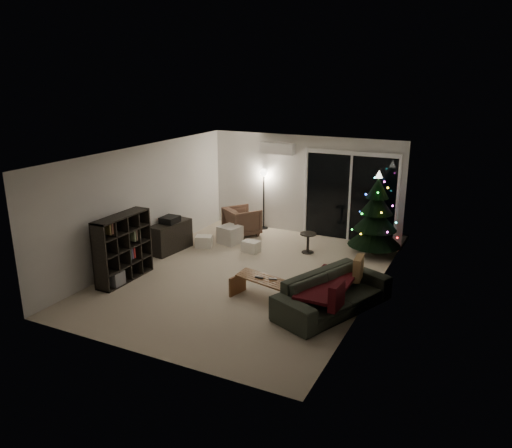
{
  "coord_description": "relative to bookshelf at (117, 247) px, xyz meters",
  "views": [
    {
      "loc": [
        4.33,
        -8.31,
        3.97
      ],
      "look_at": [
        0.1,
        0.3,
        1.05
      ],
      "focal_mm": 35.0,
      "sensor_mm": 36.0,
      "label": 1
    }
  ],
  "objects": [
    {
      "name": "cushion_a",
      "position": [
        4.55,
        1.18,
        -0.08
      ],
      "size": [
        0.17,
        0.44,
        0.43
      ],
      "primitive_type": "cube",
      "rotation": [
        0.0,
        0.0,
        0.09
      ],
      "color": "#A06E47",
      "rests_on": "sofa"
    },
    {
      "name": "coffee_table",
      "position": [
        3.09,
        0.4,
        -0.47
      ],
      "size": [
        1.32,
        0.73,
        0.4
      ],
      "primitive_type": null,
      "rotation": [
        0.0,
        0.0,
        -0.24
      ],
      "color": "brown",
      "rests_on": "floor"
    },
    {
      "name": "cardboard_box_a",
      "position": [
        0.54,
        2.35,
        -0.53
      ],
      "size": [
        0.46,
        0.41,
        0.27
      ],
      "primitive_type": "cube",
      "rotation": [
        0.0,
        0.0,
        0.36
      ],
      "color": "white",
      "rests_on": "floor"
    },
    {
      "name": "side_table",
      "position": [
        2.89,
        3.07,
        -0.43
      ],
      "size": [
        0.47,
        0.47,
        0.47
      ],
      "primitive_type": "cylinder",
      "rotation": [
        0.0,
        0.0,
        0.33
      ],
      "color": "#2D2821",
      "rests_on": "floor"
    },
    {
      "name": "stereo",
      "position": [
        0.0,
        1.79,
        0.08
      ],
      "size": [
        0.34,
        0.41,
        0.14
      ],
      "primitive_type": "cube",
      "color": "black",
      "rests_on": "media_cabinet"
    },
    {
      "name": "cardboard_box_b",
      "position": [
        1.71,
        2.53,
        -0.54
      ],
      "size": [
        0.4,
        0.32,
        0.26
      ],
      "primitive_type": "cube",
      "rotation": [
        0.0,
        0.0,
        -0.09
      ],
      "color": "white",
      "rests_on": "floor"
    },
    {
      "name": "christmas_tree",
      "position": [
        4.27,
        3.66,
        0.3
      ],
      "size": [
        1.49,
        1.49,
        1.93
      ],
      "primitive_type": "cone",
      "rotation": [
        0.0,
        0.0,
        0.29
      ],
      "color": "black",
      "rests_on": "floor"
    },
    {
      "name": "sofa",
      "position": [
        4.3,
        0.53,
        -0.34
      ],
      "size": [
        1.68,
        2.4,
        0.65
      ],
      "primitive_type": "imported",
      "rotation": [
        0.0,
        0.0,
        1.17
      ],
      "color": "#2F342B",
      "rests_on": "floor"
    },
    {
      "name": "armchair",
      "position": [
        0.93,
        3.56,
        -0.31
      ],
      "size": [
        1.08,
        1.09,
        0.72
      ],
      "primitive_type": "imported",
      "rotation": [
        0.0,
        0.0,
        2.54
      ],
      "color": "brown",
      "rests_on": "floor"
    },
    {
      "name": "cushion_b",
      "position": [
        4.55,
        -0.12,
        -0.08
      ],
      "size": [
        0.16,
        0.44,
        0.43
      ],
      "primitive_type": "cube",
      "rotation": [
        0.0,
        0.0,
        -0.07
      ],
      "color": "#491210",
      "rests_on": "sofa"
    },
    {
      "name": "sofa_throw",
      "position": [
        4.2,
        0.53,
        -0.19
      ],
      "size": [
        0.7,
        1.61,
        0.05
      ],
      "primitive_type": "cube",
      "color": "#491210",
      "rests_on": "sofa"
    },
    {
      "name": "remote_a",
      "position": [
        2.94,
        0.4,
        -0.26
      ],
      "size": [
        0.16,
        0.05,
        0.02
      ],
      "primitive_type": "cube",
      "color": "black",
      "rests_on": "coffee_table"
    },
    {
      "name": "media_cabinet",
      "position": [
        0.0,
        1.79,
        -0.33
      ],
      "size": [
        0.52,
        1.13,
        0.68
      ],
      "primitive_type": "cube",
      "rotation": [
        0.0,
        0.0,
        -0.11
      ],
      "color": "#2D2821",
      "rests_on": "floor"
    },
    {
      "name": "room",
      "position": [
        2.71,
        2.67,
        0.35
      ],
      "size": [
        6.5,
        7.51,
        2.6
      ],
      "color": "beige",
      "rests_on": "ground"
    },
    {
      "name": "floor_lamp",
      "position": [
        1.18,
        4.31,
        0.1
      ],
      "size": [
        0.24,
        0.24,
        1.53
      ],
      "primitive_type": "cylinder",
      "color": "black",
      "rests_on": "floor"
    },
    {
      "name": "remote_b",
      "position": [
        3.19,
        0.45,
        -0.26
      ],
      "size": [
        0.15,
        0.09,
        0.02
      ],
      "primitive_type": "cube",
      "rotation": [
        0.0,
        0.0,
        0.35
      ],
      "color": "slate",
      "rests_on": "coffee_table"
    },
    {
      "name": "bookshelf",
      "position": [
        0.0,
        0.0,
        0.0
      ],
      "size": [
        0.37,
        1.34,
        1.34
      ],
      "primitive_type": null,
      "rotation": [
        0.0,
        0.0,
        -0.02
      ],
      "color": "#2D2821",
      "rests_on": "floor"
    },
    {
      "name": "ottoman",
      "position": [
        0.96,
        2.87,
        -0.46
      ],
      "size": [
        0.57,
        0.57,
        0.42
      ],
      "primitive_type": "cube",
      "rotation": [
        0.0,
        0.0,
        -0.23
      ],
      "color": "beige",
      "rests_on": "floor"
    }
  ]
}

